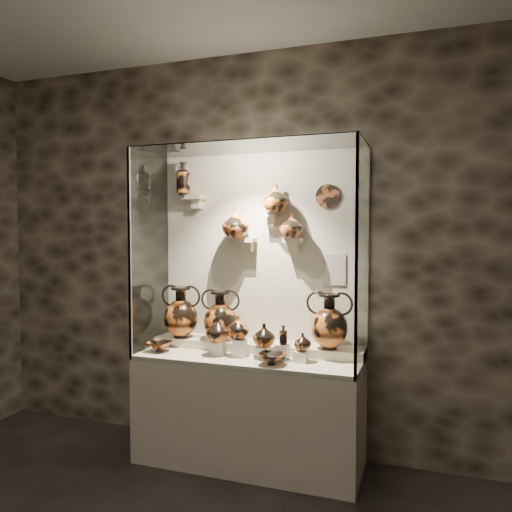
% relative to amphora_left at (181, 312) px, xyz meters
% --- Properties ---
extents(wall_back, '(5.00, 0.02, 3.20)m').
position_rel_amphora_left_xyz_m(wall_back, '(0.63, 0.20, 0.49)').
color(wall_back, black).
rests_on(wall_back, ground).
extents(plinth, '(1.70, 0.60, 0.80)m').
position_rel_amphora_left_xyz_m(plinth, '(0.63, -0.12, -0.71)').
color(plinth, beige).
rests_on(plinth, floor).
extents(front_tier, '(1.68, 0.58, 0.03)m').
position_rel_amphora_left_xyz_m(front_tier, '(0.63, -0.12, -0.29)').
color(front_tier, beige).
rests_on(front_tier, plinth).
extents(rear_tier, '(1.70, 0.25, 0.10)m').
position_rel_amphora_left_xyz_m(rear_tier, '(0.63, 0.05, -0.26)').
color(rear_tier, beige).
rests_on(rear_tier, plinth).
extents(back_panel, '(1.70, 0.03, 1.60)m').
position_rel_amphora_left_xyz_m(back_panel, '(0.63, 0.19, 0.49)').
color(back_panel, beige).
rests_on(back_panel, plinth).
extents(glass_front, '(1.70, 0.01, 1.60)m').
position_rel_amphora_left_xyz_m(glass_front, '(0.63, -0.42, 0.49)').
color(glass_front, white).
rests_on(glass_front, plinth).
extents(glass_left, '(0.01, 0.60, 1.60)m').
position_rel_amphora_left_xyz_m(glass_left, '(-0.21, -0.12, 0.49)').
color(glass_left, white).
rests_on(glass_left, plinth).
extents(glass_right, '(0.01, 0.60, 1.60)m').
position_rel_amphora_left_xyz_m(glass_right, '(1.48, -0.12, 0.49)').
color(glass_right, white).
rests_on(glass_right, plinth).
extents(glass_top, '(1.70, 0.60, 0.01)m').
position_rel_amphora_left_xyz_m(glass_top, '(0.63, -0.12, 1.29)').
color(glass_top, white).
rests_on(glass_top, back_panel).
extents(frame_post_left, '(0.02, 0.02, 1.60)m').
position_rel_amphora_left_xyz_m(frame_post_left, '(-0.21, -0.41, 0.49)').
color(frame_post_left, gray).
rests_on(frame_post_left, plinth).
extents(frame_post_right, '(0.02, 0.02, 1.60)m').
position_rel_amphora_left_xyz_m(frame_post_right, '(1.47, -0.41, 0.49)').
color(frame_post_right, gray).
rests_on(frame_post_right, plinth).
extents(pedestal_a, '(0.09, 0.09, 0.10)m').
position_rel_amphora_left_xyz_m(pedestal_a, '(0.41, -0.17, -0.23)').
color(pedestal_a, silver).
rests_on(pedestal_a, front_tier).
extents(pedestal_b, '(0.09, 0.09, 0.13)m').
position_rel_amphora_left_xyz_m(pedestal_b, '(0.58, -0.17, -0.21)').
color(pedestal_b, silver).
rests_on(pedestal_b, front_tier).
extents(pedestal_c, '(0.09, 0.09, 0.09)m').
position_rel_amphora_left_xyz_m(pedestal_c, '(0.75, -0.17, -0.23)').
color(pedestal_c, silver).
rests_on(pedestal_c, front_tier).
extents(pedestal_d, '(0.09, 0.09, 0.12)m').
position_rel_amphora_left_xyz_m(pedestal_d, '(0.91, -0.17, -0.22)').
color(pedestal_d, silver).
rests_on(pedestal_d, front_tier).
extents(pedestal_e, '(0.09, 0.09, 0.08)m').
position_rel_amphora_left_xyz_m(pedestal_e, '(1.05, -0.17, -0.24)').
color(pedestal_e, silver).
rests_on(pedestal_e, front_tier).
extents(bracket_ul, '(0.14, 0.12, 0.04)m').
position_rel_amphora_left_xyz_m(bracket_ul, '(0.08, 0.12, 0.94)').
color(bracket_ul, beige).
rests_on(bracket_ul, back_panel).
extents(bracket_ca, '(0.14, 0.12, 0.04)m').
position_rel_amphora_left_xyz_m(bracket_ca, '(0.53, 0.12, 0.59)').
color(bracket_ca, beige).
rests_on(bracket_ca, back_panel).
extents(bracket_cb, '(0.10, 0.12, 0.04)m').
position_rel_amphora_left_xyz_m(bracket_cb, '(0.73, 0.12, 0.79)').
color(bracket_cb, beige).
rests_on(bracket_cb, back_panel).
extents(bracket_cc, '(0.14, 0.12, 0.04)m').
position_rel_amphora_left_xyz_m(bracket_cc, '(0.91, 0.12, 0.59)').
color(bracket_cc, beige).
rests_on(bracket_cc, back_panel).
extents(amphora_left, '(0.39, 0.39, 0.42)m').
position_rel_amphora_left_xyz_m(amphora_left, '(0.00, 0.00, 0.00)').
color(amphora_left, '#C46025').
rests_on(amphora_left, rear_tier).
extents(amphora_mid, '(0.33, 0.33, 0.40)m').
position_rel_amphora_left_xyz_m(amphora_mid, '(0.35, 0.01, -0.01)').
color(amphora_mid, '#BF5821').
rests_on(amphora_mid, rear_tier).
extents(amphora_right, '(0.38, 0.38, 0.41)m').
position_rel_amphora_left_xyz_m(amphora_right, '(1.22, 0.00, -0.00)').
color(amphora_right, '#C46025').
rests_on(amphora_right, rear_tier).
extents(jug_a, '(0.23, 0.23, 0.19)m').
position_rel_amphora_left_xyz_m(jug_a, '(0.41, -0.19, -0.08)').
color(jug_a, '#C46025').
rests_on(jug_a, pedestal_a).
extents(jug_b, '(0.19, 0.19, 0.17)m').
position_rel_amphora_left_xyz_m(jug_b, '(0.56, -0.16, -0.06)').
color(jug_b, '#BF5821').
rests_on(jug_b, pedestal_b).
extents(jug_c, '(0.17, 0.17, 0.17)m').
position_rel_amphora_left_xyz_m(jug_c, '(0.77, -0.17, -0.10)').
color(jug_c, '#C46025').
rests_on(jug_c, pedestal_c).
extents(jug_e, '(0.14, 0.14, 0.13)m').
position_rel_amphora_left_xyz_m(jug_e, '(1.06, -0.16, -0.13)').
color(jug_e, '#C46025').
rests_on(jug_e, pedestal_e).
extents(lekythos_small, '(0.09, 0.09, 0.16)m').
position_rel_amphora_left_xyz_m(lekythos_small, '(0.93, -0.19, -0.08)').
color(lekythos_small, '#BF5821').
rests_on(lekythos_small, pedestal_d).
extents(kylix_left, '(0.30, 0.28, 0.10)m').
position_rel_amphora_left_xyz_m(kylix_left, '(-0.06, -0.23, -0.23)').
color(kylix_left, '#BF5821').
rests_on(kylix_left, front_tier).
extents(kylix_right, '(0.25, 0.21, 0.10)m').
position_rel_amphora_left_xyz_m(kylix_right, '(0.87, -0.31, -0.23)').
color(kylix_right, '#C46025').
rests_on(kylix_right, front_tier).
extents(lekythos_tall, '(0.15, 0.15, 0.31)m').
position_rel_amphora_left_xyz_m(lekythos_tall, '(-0.02, 0.09, 1.11)').
color(lekythos_tall, '#C46025').
rests_on(lekythos_tall, bracket_ul).
extents(ovoid_vase_a, '(0.26, 0.26, 0.22)m').
position_rel_amphora_left_xyz_m(ovoid_vase_a, '(0.46, 0.06, 0.72)').
color(ovoid_vase_a, '#BF5821').
rests_on(ovoid_vase_a, bracket_ca).
extents(ovoid_vase_b, '(0.26, 0.26, 0.21)m').
position_rel_amphora_left_xyz_m(ovoid_vase_b, '(0.79, 0.07, 0.91)').
color(ovoid_vase_b, '#BF5821').
rests_on(ovoid_vase_b, bracket_cb).
extents(ovoid_vase_c, '(0.19, 0.19, 0.19)m').
position_rel_amphora_left_xyz_m(ovoid_vase_c, '(0.91, 0.08, 0.70)').
color(ovoid_vase_c, '#BF5821').
rests_on(ovoid_vase_c, bracket_cc).
extents(wall_plate, '(0.18, 0.02, 0.18)m').
position_rel_amphora_left_xyz_m(wall_plate, '(1.17, 0.17, 0.93)').
color(wall_plate, '#913E1C').
rests_on(wall_plate, back_panel).
extents(info_placard, '(0.18, 0.01, 0.24)m').
position_rel_amphora_left_xyz_m(info_placard, '(1.22, 0.17, 0.37)').
color(info_placard, beige).
rests_on(info_placard, back_panel).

